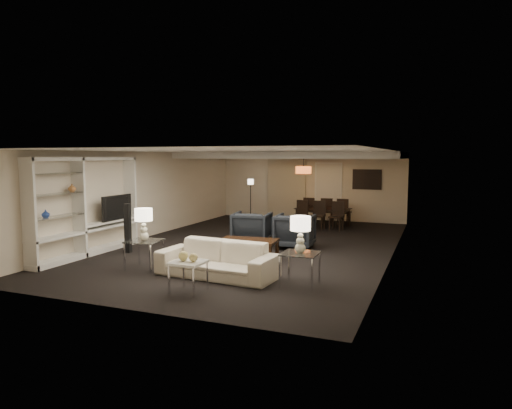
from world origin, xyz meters
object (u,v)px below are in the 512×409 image
Objects in this scene: side_table_right at (300,269)px; vase_blue at (46,214)px; armchair_right at (295,231)px; chair_nm at (318,215)px; vase_amber at (72,188)px; chair_fm at (327,211)px; table_lamp_left at (144,224)px; chair_nl at (300,214)px; floor_lamp at (251,199)px; chair_fr at (344,212)px; floor_speaker at (128,228)px; sofa at (217,259)px; marble_table at (189,277)px; coffee_table at (248,250)px; dining_table at (323,217)px; armchair_left at (252,228)px; television at (113,207)px; pendant_light at (303,170)px; chair_fl at (310,210)px; table_lamp_right at (300,235)px; chair_nr at (336,216)px; side_table_left at (145,255)px.

vase_blue is at bearing -173.74° from side_table_right.
armchair_right is 1.06× the size of chair_nm.
vase_amber is 8.77m from chair_fm.
table_lamp_left is 0.73× the size of chair_nm.
floor_lamp is (-2.33, 1.35, 0.30)m from chair_nl.
chair_fr is (0.60, 0.00, 0.00)m from chair_fm.
chair_nl is (2.88, 5.27, -0.15)m from floor_speaker.
chair_fm reaches higher than sofa.
marble_table is at bearing -91.58° from chair_nm.
chair_nm is 1.00× the size of chair_fm.
chair_fm reaches higher than armchair_right.
coffee_table is at bearing 66.95° from armchair_right.
floor_lamp is at bearing 170.26° from dining_table.
chair_nl is 1.00× the size of chair_fm.
table_lamp_left is at bearing -50.15° from floor_speaker.
coffee_table is 1.34× the size of armchair_left.
floor_lamp is (1.25, 7.67, -0.89)m from vase_amber.
chair_fm is (2.12, 7.81, -0.49)m from table_lamp_left.
chair_nl reaches higher than sofa.
television is at bearing 89.20° from vase_blue.
pendant_light reaches higher than vase_blue.
chair_fr is (1.20, 0.00, 0.00)m from chair_fl.
chair_nm is (-1.28, 6.51, -0.49)m from table_lamp_right.
side_table_right is at bearing 92.61° from chair_fm.
pendant_light is 2.85m from floor_lamp.
sofa is 4.11m from television.
sofa is at bearing -81.71° from chair_nl.
chair_fm is (4.18, 8.40, -0.69)m from vase_blue.
armchair_right is 0.55× the size of dining_table.
chair_nm is at bearing -90.36° from armchair_right.
side_table_right reaches higher than marble_table.
chair_fr reaches higher than armchair_left.
floor_speaker is at bearing -120.83° from chair_nr.
armchair_right is 1.49× the size of side_table_left.
armchair_left is (-0.60, 1.70, 0.21)m from coffee_table.
vase_blue is at bearing 172.43° from marble_table.
side_table_left is at bearing 63.82° from armchair_left.
armchair_left is 0.55× the size of dining_table.
floor_speaker is at bearing -94.76° from floor_lamp.
chair_nl is at bearing 92.12° from coffee_table.
dining_table is (4.18, 7.75, -0.84)m from vase_blue.
vase_blue is (-5.47, -0.60, 0.20)m from table_lamp_right.
sofa is 4.37× the size of marble_table.
chair_fm and chair_fr have the same top height.
chair_fl reaches higher than sofa.
floor_lamp reaches higher than chair_fm.
floor_speaker is at bearing 70.39° from chair_fl.
chair_nr reaches higher than sofa.
chair_nm is at bearing 56.49° from vase_amber.
vase_amber is at bearing 174.84° from side_table_left.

